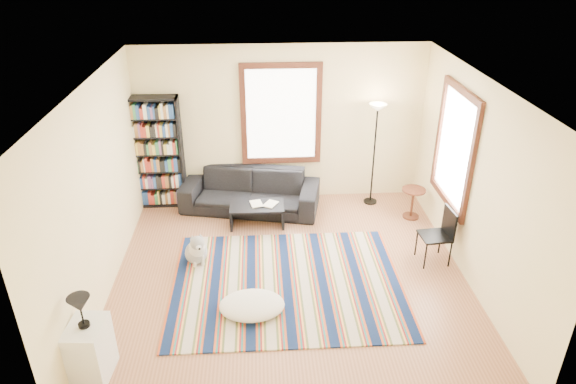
{
  "coord_description": "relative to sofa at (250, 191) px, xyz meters",
  "views": [
    {
      "loc": [
        -0.4,
        -6.02,
        4.44
      ],
      "look_at": [
        0.0,
        0.5,
        1.1
      ],
      "focal_mm": 32.0,
      "sensor_mm": 36.0,
      "label": 1
    }
  ],
  "objects": [
    {
      "name": "side_table",
      "position": [
        2.77,
        -0.49,
        -0.08
      ],
      "size": [
        0.46,
        0.46,
        0.54
      ],
      "primitive_type": "cylinder",
      "rotation": [
        0.0,
        0.0,
        0.18
      ],
      "color": "#452211",
      "rests_on": "floor"
    },
    {
      "name": "wall_front",
      "position": [
        0.57,
        -4.6,
        1.05
      ],
      "size": [
        5.0,
        0.1,
        2.8
      ],
      "primitive_type": "cube",
      "color": "#FFE1AB",
      "rests_on": "floor"
    },
    {
      "name": "wall_left",
      "position": [
        -1.98,
        -2.05,
        1.05
      ],
      "size": [
        0.1,
        5.0,
        2.8
      ],
      "primitive_type": "cube",
      "color": "#FFE1AB",
      "rests_on": "floor"
    },
    {
      "name": "floor",
      "position": [
        0.57,
        -2.05,
        -0.4
      ],
      "size": [
        5.0,
        5.0,
        0.1
      ],
      "primitive_type": "cube",
      "color": "#A16A49",
      "rests_on": "ground"
    },
    {
      "name": "book_b",
      "position": [
        0.26,
        -0.5,
        0.02
      ],
      "size": [
        0.29,
        0.32,
        0.02
      ],
      "primitive_type": "imported",
      "rotation": [
        0.0,
        0.0,
        -0.53
      ],
      "color": "beige",
      "rests_on": "coffee_table"
    },
    {
      "name": "white_cabinet",
      "position": [
        -1.73,
        -3.76,
        0.0
      ],
      "size": [
        0.42,
        0.53,
        0.7
      ],
      "primitive_type": "cube",
      "rotation": [
        0.0,
        0.0,
        -0.09
      ],
      "color": "white",
      "rests_on": "floor"
    },
    {
      "name": "table_lamp",
      "position": [
        -1.73,
        -3.76,
        0.54
      ],
      "size": [
        0.28,
        0.28,
        0.38
      ],
      "primitive_type": null,
      "rotation": [
        0.0,
        0.0,
        -0.19
      ],
      "color": "black",
      "rests_on": "white_cabinet"
    },
    {
      "name": "book_a",
      "position": [
        0.01,
        -0.55,
        0.02
      ],
      "size": [
        0.29,
        0.24,
        0.02
      ],
      "primitive_type": "imported",
      "rotation": [
        0.0,
        0.0,
        0.21
      ],
      "color": "beige",
      "rests_on": "coffee_table"
    },
    {
      "name": "folding_chair",
      "position": [
        2.72,
        -1.8,
        0.08
      ],
      "size": [
        0.45,
        0.43,
        0.86
      ],
      "primitive_type": "cube",
      "rotation": [
        0.0,
        0.0,
        0.09
      ],
      "color": "black",
      "rests_on": "floor"
    },
    {
      "name": "dog",
      "position": [
        -0.81,
        -1.6,
        -0.08
      ],
      "size": [
        0.52,
        0.62,
        0.53
      ],
      "primitive_type": null,
      "rotation": [
        0.0,
        0.0,
        0.31
      ],
      "color": "#B9B9B9",
      "rests_on": "floor"
    },
    {
      "name": "rug",
      "position": [
        0.51,
        -2.24,
        -0.34
      ],
      "size": [
        3.21,
        2.57,
        0.02
      ],
      "primitive_type": "cube",
      "color": "#0C1A3D",
      "rests_on": "floor"
    },
    {
      "name": "floor_lamp",
      "position": [
        2.18,
        0.1,
        0.58
      ],
      "size": [
        0.39,
        0.39,
        1.86
      ],
      "primitive_type": null,
      "rotation": [
        0.0,
        0.0,
        0.37
      ],
      "color": "black",
      "rests_on": "floor"
    },
    {
      "name": "wall_right",
      "position": [
        3.12,
        -2.05,
        1.05
      ],
      "size": [
        0.1,
        5.0,
        2.8
      ],
      "primitive_type": "cube",
      "color": "#FFE1AB",
      "rests_on": "floor"
    },
    {
      "name": "coffee_table",
      "position": [
        0.11,
        -0.55,
        -0.17
      ],
      "size": [
        0.94,
        0.58,
        0.36
      ],
      "primitive_type": "cube",
      "rotation": [
        0.0,
        0.0,
        0.09
      ],
      "color": "black",
      "rests_on": "floor"
    },
    {
      "name": "ceiling",
      "position": [
        0.57,
        -2.05,
        2.5
      ],
      "size": [
        5.0,
        5.0,
        0.1
      ],
      "primitive_type": "cube",
      "color": "white",
      "rests_on": "floor"
    },
    {
      "name": "window_right",
      "position": [
        3.04,
        -1.25,
        1.25
      ],
      "size": [
        0.06,
        1.2,
        1.6
      ],
      "primitive_type": "cube",
      "color": "white",
      "rests_on": "wall_right"
    },
    {
      "name": "bookshelf",
      "position": [
        -1.6,
        0.27,
        0.65
      ],
      "size": [
        0.9,
        0.3,
        2.0
      ],
      "primitive_type": "cube",
      "color": "black",
      "rests_on": "floor"
    },
    {
      "name": "sofa",
      "position": [
        0.0,
        0.0,
        0.0
      ],
      "size": [
        2.52,
        1.4,
        0.7
      ],
      "primitive_type": "imported",
      "rotation": [
        0.0,
        0.0,
        -0.21
      ],
      "color": "black",
      "rests_on": "floor"
    },
    {
      "name": "wall_back",
      "position": [
        0.57,
        0.5,
        1.05
      ],
      "size": [
        5.0,
        0.1,
        2.8
      ],
      "primitive_type": "cube",
      "color": "#FFE1AB",
      "rests_on": "floor"
    },
    {
      "name": "window_back",
      "position": [
        0.57,
        0.42,
        1.25
      ],
      "size": [
        1.2,
        0.06,
        1.6
      ],
      "primitive_type": "cube",
      "color": "white",
      "rests_on": "wall_back"
    },
    {
      "name": "floor_cushion",
      "position": [
        0.03,
        -2.81,
        -0.24
      ],
      "size": [
        1.0,
        0.85,
        0.21
      ],
      "primitive_type": "ellipsoid",
      "rotation": [
        0.0,
        0.0,
        0.27
      ],
      "color": "silver",
      "rests_on": "floor"
    }
  ]
}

